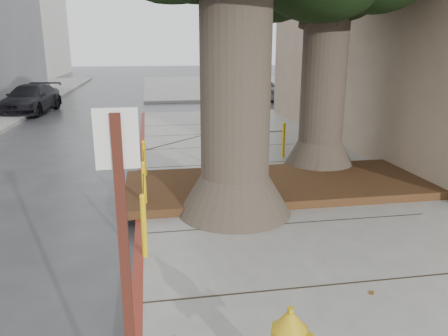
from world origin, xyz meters
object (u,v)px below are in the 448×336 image
(signpost, at_px, (126,284))
(car_red, at_px, (375,95))
(car_silver, at_px, (265,90))
(car_dark, at_px, (31,99))

(signpost, distance_m, car_red, 23.05)
(car_silver, height_order, car_red, car_silver)
(signpost, relative_size, car_silver, 0.67)
(signpost, bearing_deg, car_silver, 71.96)
(car_silver, distance_m, car_dark, 12.37)
(car_red, height_order, car_dark, car_dark)
(signpost, xyz_separation_m, car_red, (12.30, 19.46, -1.07))
(car_red, xyz_separation_m, car_dark, (-17.61, 0.15, 0.12))
(car_dark, bearing_deg, car_red, 7.20)
(signpost, distance_m, car_dark, 20.33)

